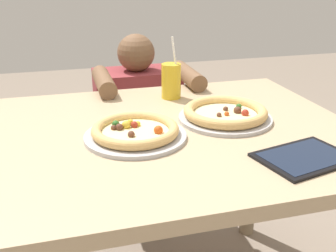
{
  "coord_description": "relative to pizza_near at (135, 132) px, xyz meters",
  "views": [
    {
      "loc": [
        -0.28,
        -1.11,
        1.22
      ],
      "look_at": [
        0.01,
        -0.05,
        0.78
      ],
      "focal_mm": 43.23,
      "sensor_mm": 36.0,
      "label": 1
    }
  ],
  "objects": [
    {
      "name": "diner_seated",
      "position": [
        0.15,
        0.74,
        -0.36
      ],
      "size": [
        0.43,
        0.53,
        0.93
      ],
      "color": "#333847",
      "rests_on": "ground"
    },
    {
      "name": "drink_cup_colored",
      "position": [
        0.21,
        0.34,
        0.05
      ],
      "size": [
        0.07,
        0.07,
        0.23
      ],
      "color": "gold",
      "rests_on": "dining_table"
    },
    {
      "name": "dining_table",
      "position": [
        0.08,
        0.04,
        -0.13
      ],
      "size": [
        1.22,
        0.93,
        0.75
      ],
      "color": "tan",
      "rests_on": "ground"
    },
    {
      "name": "pizza_far",
      "position": [
        0.31,
        0.07,
        0.0
      ],
      "size": [
        0.3,
        0.3,
        0.04
      ],
      "color": "#B7B7BC",
      "rests_on": "dining_table"
    },
    {
      "name": "pizza_near",
      "position": [
        0.0,
        0.0,
        0.0
      ],
      "size": [
        0.3,
        0.3,
        0.04
      ],
      "color": "#B7B7BC",
      "rests_on": "dining_table"
    },
    {
      "name": "tablet",
      "position": [
        0.4,
        -0.25,
        -0.01
      ],
      "size": [
        0.27,
        0.22,
        0.01
      ],
      "color": "black",
      "rests_on": "dining_table"
    }
  ]
}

